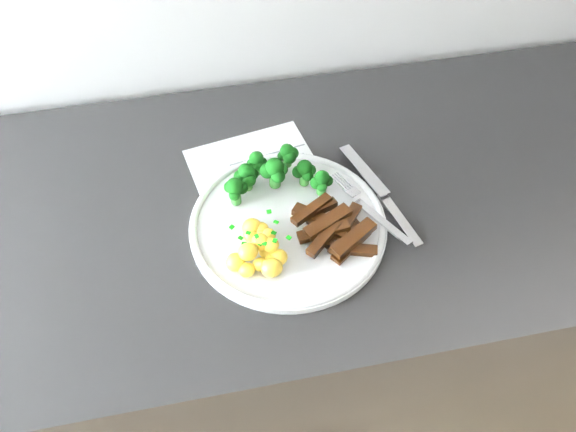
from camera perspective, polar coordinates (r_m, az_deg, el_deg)
counter at (r=1.35m, az=2.81°, el=-10.91°), size 2.42×0.61×0.91m
recipe_paper at (r=0.97m, az=-1.97°, el=2.12°), size 0.26×0.33×0.00m
plate at (r=0.92m, az=0.00°, el=-0.83°), size 0.31×0.31×0.02m
broccoli at (r=0.94m, az=-1.33°, el=4.27°), size 0.17×0.10×0.07m
potatoes at (r=0.87m, az=-2.71°, el=-3.13°), size 0.10×0.11×0.04m
beef_strips at (r=0.90m, az=4.41°, el=-1.29°), size 0.12×0.12×0.03m
fork at (r=0.93m, az=8.06°, el=0.49°), size 0.09×0.17×0.02m
knife at (r=0.96m, az=9.70°, el=0.99°), size 0.08×0.23×0.03m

